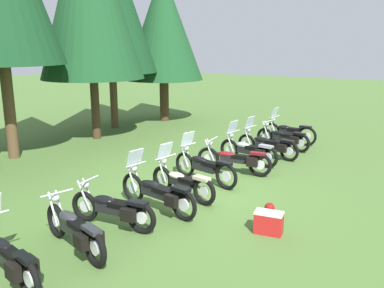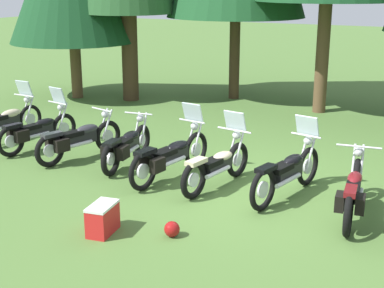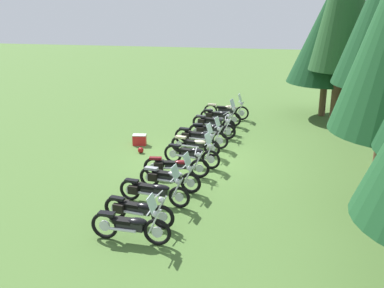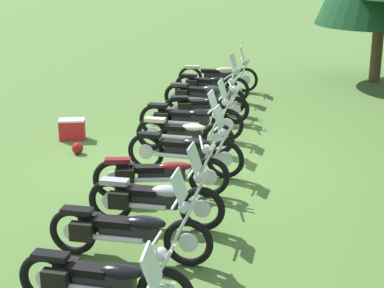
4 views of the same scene
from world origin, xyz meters
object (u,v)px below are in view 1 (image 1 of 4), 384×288
at_px(dropped_helmet, 270,208).
at_px(motorcycle_3, 114,208).
at_px(motorcycle_11, 288,131).
at_px(motorcycle_4, 158,192).
at_px(motorcycle_6, 204,166).
at_px(motorcycle_7, 235,159).
at_px(motorcycle_8, 249,150).
at_px(motorcycle_10, 284,138).
at_px(motorcycle_9, 268,144).
at_px(pine_tree_6, 163,26).
at_px(motorcycle_1, 8,257).
at_px(pine_tree_5, 109,0).
at_px(motorcycle_2, 75,229).
at_px(picnic_cooler, 269,223).
at_px(motorcycle_5, 182,181).

bearing_deg(dropped_helmet, motorcycle_3, 133.66).
xyz_separation_m(motorcycle_11, dropped_helmet, (-6.92, -1.84, -0.36)).
bearing_deg(motorcycle_3, motorcycle_4, -109.87).
distance_m(motorcycle_6, motorcycle_7, 1.28).
xyz_separation_m(motorcycle_6, motorcycle_8, (2.37, -0.34, -0.02)).
bearing_deg(motorcycle_10, motorcycle_9, 95.64).
bearing_deg(motorcycle_11, motorcycle_10, 101.64).
distance_m(motorcycle_8, pine_tree_6, 9.52).
distance_m(motorcycle_3, pine_tree_6, 13.35).
height_order(motorcycle_1, motorcycle_11, motorcycle_11).
bearing_deg(pine_tree_6, motorcycle_7, -131.81).
bearing_deg(motorcycle_9, motorcycle_7, 93.45).
relative_size(motorcycle_3, motorcycle_6, 0.94).
height_order(motorcycle_7, motorcycle_10, motorcycle_7).
xyz_separation_m(motorcycle_11, pine_tree_5, (-1.16, 8.01, 5.23)).
distance_m(motorcycle_2, dropped_helmet, 4.42).
bearing_deg(motorcycle_7, pine_tree_6, -48.18).
relative_size(pine_tree_5, dropped_helmet, 36.47).
bearing_deg(picnic_cooler, motorcycle_3, 116.19).
relative_size(motorcycle_3, pine_tree_5, 0.24).
relative_size(motorcycle_2, motorcycle_10, 1.00).
height_order(motorcycle_5, motorcycle_8, motorcycle_8).
bearing_deg(picnic_cooler, motorcycle_5, 73.65).
xyz_separation_m(motorcycle_8, picnic_cooler, (-4.47, -2.39, -0.23)).
relative_size(motorcycle_5, motorcycle_8, 0.97).
xyz_separation_m(motorcycle_1, motorcycle_10, (10.83, -0.97, -0.02)).
bearing_deg(motorcycle_9, motorcycle_8, 85.99).
height_order(motorcycle_1, motorcycle_5, motorcycle_1).
distance_m(motorcycle_6, motorcycle_9, 3.54).
bearing_deg(motorcycle_1, picnic_cooler, -115.38).
relative_size(motorcycle_3, motorcycle_7, 0.91).
relative_size(motorcycle_2, pine_tree_6, 0.30).
bearing_deg(pine_tree_5, dropped_helmet, -120.32).
xyz_separation_m(motorcycle_9, motorcycle_11, (2.35, 0.05, 0.03)).
height_order(motorcycle_1, motorcycle_9, motorcycle_1).
relative_size(motorcycle_2, motorcycle_7, 0.92).
relative_size(motorcycle_5, pine_tree_6, 0.29).
xyz_separation_m(motorcycle_2, pine_tree_6, (12.13, 6.41, 4.26)).
bearing_deg(motorcycle_10, motorcycle_3, 93.87).
height_order(motorcycle_1, motorcycle_3, motorcycle_1).
xyz_separation_m(motorcycle_1, motorcycle_5, (4.68, -0.38, -0.01)).
bearing_deg(motorcycle_6, motorcycle_3, 99.66).
bearing_deg(pine_tree_5, motorcycle_9, -98.42).
bearing_deg(picnic_cooler, pine_tree_5, 56.42).
bearing_deg(motorcycle_7, motorcycle_2, 78.67).
distance_m(motorcycle_1, dropped_helmet, 5.60).
bearing_deg(motorcycle_3, motorcycle_1, 82.13).
bearing_deg(motorcycle_8, motorcycle_7, 101.10).
height_order(motorcycle_4, pine_tree_5, pine_tree_5).
bearing_deg(dropped_helmet, motorcycle_11, 14.90).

